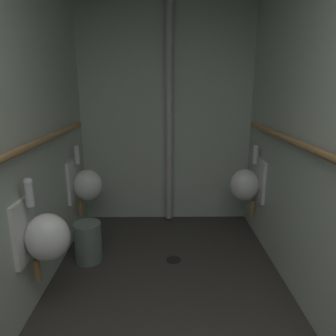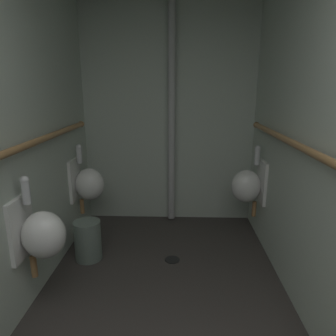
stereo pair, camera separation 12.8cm
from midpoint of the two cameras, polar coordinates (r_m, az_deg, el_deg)
floor at (r=2.51m, az=-1.73°, el=-25.57°), size 2.09×3.44×0.08m
wall_left at (r=2.20m, az=-29.56°, el=4.89°), size 0.06×3.44×2.55m
wall_right at (r=2.16m, az=26.10°, el=5.14°), size 0.06×3.44×2.55m
wall_back at (r=3.61m, az=-1.41°, el=10.02°), size 2.09×0.06×2.55m
urinal_left_mid at (r=2.32m, az=-23.45°, el=-11.50°), size 0.32×0.30×0.76m
urinal_left_far at (r=3.31m, az=-16.08°, el=-2.92°), size 0.32×0.30×0.76m
urinal_right_mid at (r=3.28m, az=13.32°, el=-2.91°), size 0.32×0.30×0.76m
supply_pipe_left at (r=2.19m, az=-27.01°, el=3.02°), size 0.06×2.70×0.06m
supply_pipe_right at (r=2.14m, az=23.58°, el=3.18°), size 0.06×2.70×0.06m
standpipe_back_wall at (r=3.50m, az=-0.87°, el=9.86°), size 0.08×0.08×2.50m
floor_drain at (r=3.03m, az=-0.19°, el=-16.61°), size 0.14×0.14×0.01m
waste_bin at (r=3.04m, az=-15.79°, el=-13.09°), size 0.25×0.25×0.38m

